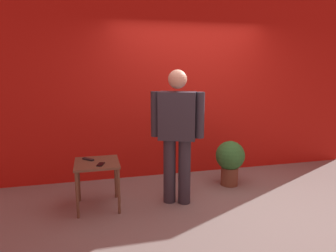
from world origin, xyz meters
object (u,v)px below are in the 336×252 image
tv_remote (88,159)px  potted_plant (230,159)px  standing_person (177,130)px  cell_phone (101,164)px  side_table (97,169)px

tv_remote → potted_plant: (2.08, 0.18, -0.21)m
standing_person → cell_phone: bearing=-178.7°
standing_person → side_table: size_ratio=2.89×
side_table → potted_plant: 2.00m
standing_person → tv_remote: bearing=169.3°
potted_plant → standing_person: bearing=-157.3°
cell_phone → potted_plant: bearing=30.1°
side_table → cell_phone: cell_phone is taller
standing_person → tv_remote: size_ratio=10.32×
standing_person → tv_remote: (-1.13, 0.21, -0.37)m
cell_phone → tv_remote: size_ratio=0.85×
potted_plant → tv_remote: bearing=-174.9°
standing_person → cell_phone: size_ratio=12.19×
standing_person → potted_plant: 1.18m
tv_remote → potted_plant: size_ratio=0.25×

